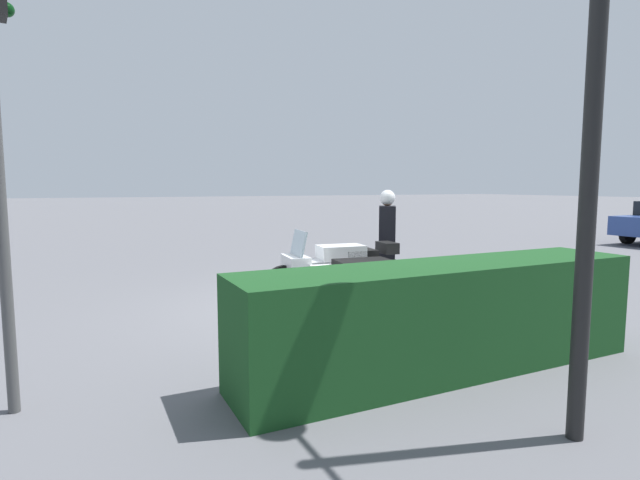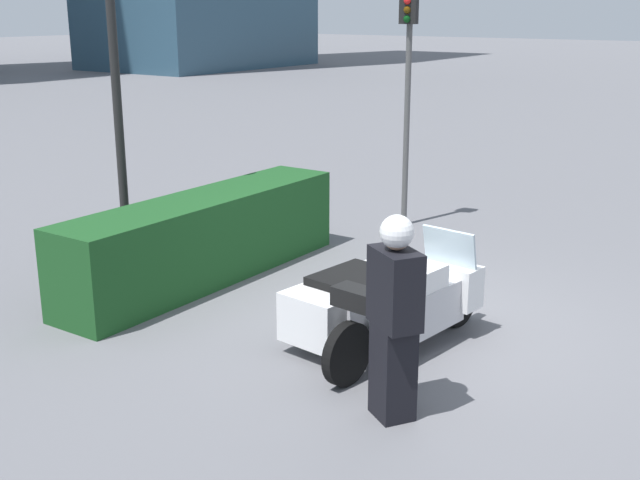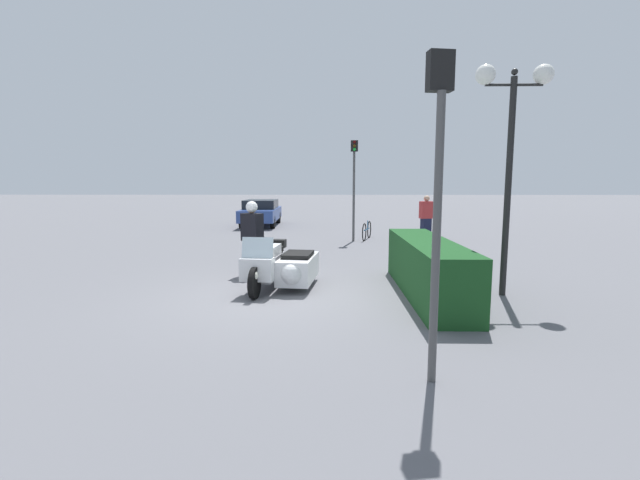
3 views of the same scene
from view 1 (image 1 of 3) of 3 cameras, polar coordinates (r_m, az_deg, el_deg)
The scene contains 5 objects.
ground_plane at distance 7.57m, azimuth -1.69°, elevation -7.75°, with size 160.00×160.00×0.00m, color slate.
police_motorcycle at distance 7.72m, azimuth 3.08°, elevation -4.04°, with size 2.49×1.49×1.14m.
officer_rider at distance 9.04m, azimuth 7.65°, elevation 0.44°, with size 0.50×0.56×1.76m.
hedge_bush_curbside at distance 5.12m, azimuth 14.10°, elevation -8.59°, with size 4.30×0.88×1.07m, color #19471E.
traffic_light_near at distance 4.63m, azimuth -32.77°, elevation 10.93°, with size 0.22×0.28×3.49m.
Camera 1 is at (3.00, 6.71, 1.83)m, focal length 28.00 mm.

